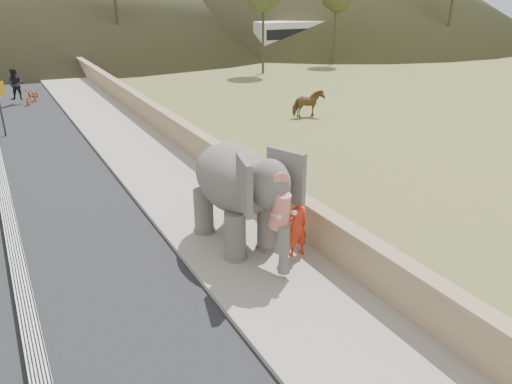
% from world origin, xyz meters
% --- Properties ---
extents(ground, '(160.00, 160.00, 0.00)m').
position_xyz_m(ground, '(0.00, 0.00, 0.00)').
color(ground, olive).
rests_on(ground, ground).
extents(road, '(7.00, 120.00, 0.03)m').
position_xyz_m(road, '(-5.00, 10.00, 0.01)').
color(road, black).
rests_on(road, ground).
extents(median, '(0.35, 120.00, 0.22)m').
position_xyz_m(median, '(-5.00, 10.00, 0.11)').
color(median, black).
rests_on(median, ground).
extents(walkway, '(3.00, 120.00, 0.15)m').
position_xyz_m(walkway, '(0.00, 10.00, 0.07)').
color(walkway, '#9E9687').
rests_on(walkway, ground).
extents(parapet, '(0.30, 120.00, 1.10)m').
position_xyz_m(parapet, '(1.65, 10.00, 0.55)').
color(parapet, tan).
rests_on(parapet, ground).
extents(cow, '(1.61, 0.76, 1.35)m').
position_xyz_m(cow, '(9.13, 14.33, 0.67)').
color(cow, brown).
rests_on(cow, ground).
extents(distant_car, '(4.40, 2.20, 1.44)m').
position_xyz_m(distant_car, '(15.49, 36.70, 0.72)').
color(distant_car, silver).
rests_on(distant_car, ground).
extents(bus_white, '(11.19, 3.57, 3.10)m').
position_xyz_m(bus_white, '(23.11, 34.44, 1.55)').
color(bus_white, white).
rests_on(bus_white, ground).
extents(bus_orange, '(11.27, 4.35, 3.10)m').
position_xyz_m(bus_orange, '(33.86, 31.85, 1.55)').
color(bus_orange, '#C16622').
rests_on(bus_orange, ground).
extents(elephant_and_man, '(2.26, 3.74, 2.63)m').
position_xyz_m(elephant_and_man, '(0.02, 4.05, 1.45)').
color(elephant_and_man, slate).
rests_on(elephant_and_man, ground).
extents(motorcyclist, '(1.85, 1.76, 2.01)m').
position_xyz_m(motorcyclist, '(-3.06, 24.40, 0.81)').
color(motorcyclist, '#982D0D').
rests_on(motorcyclist, ground).
extents(trees, '(48.61, 42.22, 9.06)m').
position_xyz_m(trees, '(1.92, 28.80, 3.94)').
color(trees, '#473828').
rests_on(trees, ground).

